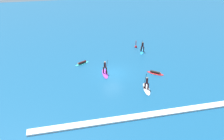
% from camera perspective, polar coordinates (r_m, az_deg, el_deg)
% --- Properties ---
extents(ground_plane, '(120.00, 120.00, 0.00)m').
position_cam_1_polar(ground_plane, '(35.95, 0.00, -0.72)').
color(ground_plane, navy).
rests_on(ground_plane, ground).
extents(surfer_on_blue_board, '(1.84, 2.81, 2.02)m').
position_cam_1_polar(surfer_on_blue_board, '(43.65, 6.83, 4.64)').
color(surfer_on_blue_board, '#1E8CD1').
rests_on(surfer_on_blue_board, ground_plane).
extents(surfer_on_purple_board, '(1.02, 3.27, 2.04)m').
position_cam_1_polar(surfer_on_purple_board, '(35.61, -1.57, -0.24)').
color(surfer_on_purple_board, purple).
rests_on(surfer_on_purple_board, ground_plane).
extents(surfer_on_white_board, '(1.33, 3.26, 2.12)m').
position_cam_1_polar(surfer_on_white_board, '(32.05, 7.73, -3.66)').
color(surfer_on_white_board, white).
rests_on(surfer_on_white_board, ground_plane).
extents(surfer_on_red_board, '(2.29, 2.25, 0.37)m').
position_cam_1_polar(surfer_on_red_board, '(36.31, 9.66, -0.60)').
color(surfer_on_red_board, red).
rests_on(surfer_on_red_board, ground_plane).
extents(surfer_on_teal_board, '(2.46, 1.81, 0.41)m').
position_cam_1_polar(surfer_on_teal_board, '(39.08, -6.73, 1.57)').
color(surfer_on_teal_board, '#33C6CC').
rests_on(surfer_on_teal_board, ground_plane).
extents(marker_buoy, '(0.46, 0.46, 1.37)m').
position_cam_1_polar(marker_buoy, '(45.71, 5.35, 5.28)').
color(marker_buoy, red).
rests_on(marker_buoy, ground_plane).
extents(wave_crest, '(21.88, 0.90, 0.18)m').
position_cam_1_polar(wave_crest, '(26.99, 5.49, -10.38)').
color(wave_crest, white).
rests_on(wave_crest, ground_plane).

